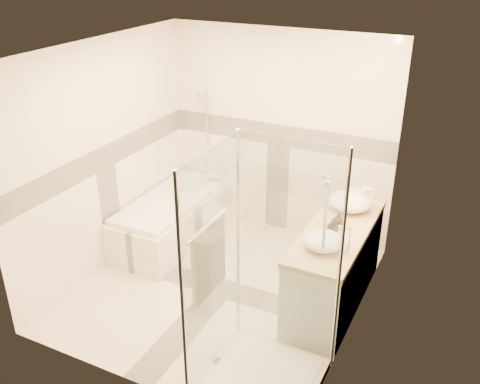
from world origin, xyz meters
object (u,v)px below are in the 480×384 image
at_px(vessel_sink_near, 350,201).
at_px(amenity_bottle_b, 338,219).
at_px(bathtub, 172,217).
at_px(vanity, 335,266).
at_px(shower_enclosure, 254,327).
at_px(amenity_bottle_a, 333,227).
at_px(vessel_sink_far, 323,241).

bearing_deg(vessel_sink_near, amenity_bottle_b, -90.00).
distance_m(bathtub, vessel_sink_near, 2.22).
bearing_deg(vanity, amenity_bottle_b, 108.57).
height_order(bathtub, vessel_sink_near, vessel_sink_near).
xyz_separation_m(shower_enclosure, amenity_bottle_a, (0.27, 1.14, 0.43)).
bearing_deg(vessel_sink_near, bathtub, -176.96).
bearing_deg(shower_enclosure, vessel_sink_near, 81.06).
height_order(vanity, amenity_bottle_a, amenity_bottle_a).
xyz_separation_m(vessel_sink_near, vessel_sink_far, (0.00, -0.86, -0.01)).
bearing_deg(vessel_sink_far, shower_enclosure, -107.29).
distance_m(vessel_sink_far, amenity_bottle_b, 0.45).
xyz_separation_m(vessel_sink_near, amenity_bottle_a, (0.00, -0.59, -0.01)).
bearing_deg(amenity_bottle_a, vanity, 81.08).
relative_size(vessel_sink_near, amenity_bottle_a, 2.66).
distance_m(vessel_sink_near, amenity_bottle_a, 0.59).
height_order(vanity, vessel_sink_near, vessel_sink_near).
height_order(vessel_sink_far, amenity_bottle_b, vessel_sink_far).
bearing_deg(amenity_bottle_b, vanity, -71.43).
height_order(vanity, shower_enclosure, shower_enclosure).
distance_m(bathtub, vanity, 2.18).
bearing_deg(amenity_bottle_b, bathtub, 172.23).
bearing_deg(amenity_bottle_a, amenity_bottle_b, 90.00).
bearing_deg(shower_enclosure, amenity_bottle_a, 76.58).
bearing_deg(vanity, bathtub, 170.75).
xyz_separation_m(shower_enclosure, vessel_sink_far, (0.27, 0.88, 0.42)).
xyz_separation_m(bathtub, vanity, (2.15, -0.35, 0.12)).
relative_size(bathtub, vessel_sink_far, 4.57).
distance_m(vanity, vessel_sink_far, 0.64).
bearing_deg(vanity, vessel_sink_near, 92.47).
height_order(bathtub, shower_enclosure, shower_enclosure).
xyz_separation_m(bathtub, vessel_sink_far, (2.13, -0.74, 0.62)).
bearing_deg(vessel_sink_far, vanity, 87.10).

